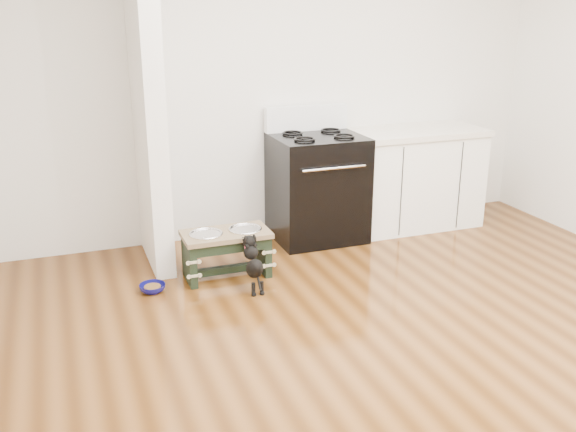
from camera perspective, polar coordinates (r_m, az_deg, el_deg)
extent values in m
plane|color=#47260C|center=(3.93, 11.57, -12.62)|extent=(5.00, 5.00, 0.00)
plane|color=silver|center=(5.67, -1.01, 11.85)|extent=(5.00, 0.00, 5.00)
cube|color=silver|center=(5.01, -12.44, 10.55)|extent=(0.15, 0.80, 2.70)
cube|color=black|center=(5.62, 2.62, 2.51)|extent=(0.76, 0.65, 0.92)
cube|color=black|center=(5.37, 3.89, 1.04)|extent=(0.58, 0.02, 0.50)
cylinder|color=silver|center=(5.24, 4.14, 4.25)|extent=(0.56, 0.02, 0.02)
cube|color=white|center=(5.74, 1.63, 8.70)|extent=(0.76, 0.08, 0.22)
torus|color=black|center=(5.32, 1.48, 6.83)|extent=(0.18, 0.18, 0.02)
torus|color=black|center=(5.46, 5.02, 7.07)|extent=(0.18, 0.18, 0.02)
torus|color=black|center=(5.57, 0.41, 7.38)|extent=(0.18, 0.18, 0.02)
torus|color=black|center=(5.71, 3.82, 7.60)|extent=(0.18, 0.18, 0.02)
cube|color=white|center=(6.09, 11.07, 3.13)|extent=(1.20, 0.60, 0.86)
cube|color=beige|center=(5.99, 11.34, 7.34)|extent=(1.24, 0.64, 0.05)
cube|color=black|center=(5.99, 12.12, -1.00)|extent=(1.20, 0.06, 0.10)
cube|color=black|center=(4.87, -8.76, -4.00)|extent=(0.05, 0.32, 0.32)
cube|color=black|center=(5.00, -2.28, -3.17)|extent=(0.05, 0.32, 0.32)
cube|color=black|center=(4.75, -5.07, -2.84)|extent=(0.52, 0.03, 0.08)
cube|color=black|center=(4.97, -5.44, -4.74)|extent=(0.52, 0.05, 0.05)
cube|color=brown|center=(4.86, -5.54, -1.62)|extent=(0.66, 0.35, 0.04)
cylinder|color=silver|center=(4.83, -7.30, -1.81)|extent=(0.23, 0.23, 0.04)
cylinder|color=silver|center=(4.90, -3.81, -1.39)|extent=(0.23, 0.23, 0.04)
torus|color=silver|center=(4.82, -7.31, -1.57)|extent=(0.26, 0.26, 0.02)
torus|color=silver|center=(4.89, -3.82, -1.15)|extent=(0.26, 0.26, 0.02)
cylinder|color=black|center=(4.63, -3.09, -6.51)|extent=(0.03, 0.03, 0.10)
cylinder|color=black|center=(4.65, -2.35, -6.40)|extent=(0.03, 0.03, 0.10)
sphere|color=black|center=(4.64, -3.05, -6.99)|extent=(0.04, 0.04, 0.04)
sphere|color=black|center=(4.66, -2.31, -6.88)|extent=(0.04, 0.04, 0.04)
ellipsoid|color=black|center=(4.64, -2.98, -4.69)|extent=(0.12, 0.27, 0.24)
sphere|color=black|center=(4.68, -3.32, -3.24)|extent=(0.11, 0.11, 0.11)
sphere|color=black|center=(4.68, -3.45, -2.29)|extent=(0.09, 0.09, 0.09)
sphere|color=black|center=(4.73, -4.02, -2.08)|extent=(0.03, 0.03, 0.03)
sphere|color=black|center=(4.75, -3.32, -1.99)|extent=(0.03, 0.03, 0.03)
cylinder|color=black|center=(4.58, -2.58, -6.05)|extent=(0.02, 0.08, 0.09)
torus|color=#DB4056|center=(4.69, -3.39, -2.75)|extent=(0.09, 0.06, 0.08)
imported|color=#0D0C56|center=(4.79, -11.95, -6.29)|extent=(0.22, 0.22, 0.06)
cylinder|color=#533017|center=(4.79, -11.96, -6.25)|extent=(0.12, 0.12, 0.02)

